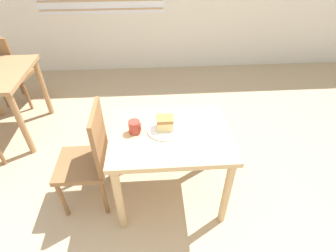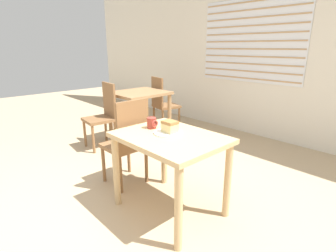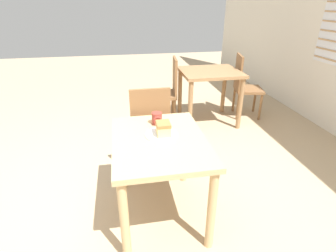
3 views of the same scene
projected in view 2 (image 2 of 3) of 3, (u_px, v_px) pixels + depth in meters
ground_plane at (112, 230)px, 2.10m from camera, size 14.00×14.00×0.00m
wall_back at (293, 47)px, 3.67m from camera, size 10.00×0.09×2.80m
dining_table_near at (170, 149)px, 2.19m from camera, size 0.89×0.68×0.70m
dining_table_far at (139, 101)px, 4.00m from camera, size 0.70×0.79×0.75m
chair_near_window at (128, 141)px, 2.66m from camera, size 0.38×0.38×0.92m
chair_far_corner at (103, 114)px, 3.72m from camera, size 0.42×0.42×0.92m
chair_far_opposite at (163, 102)px, 4.49m from camera, size 0.46×0.46×0.92m
plate at (168, 133)px, 2.21m from camera, size 0.24×0.24×0.01m
cake_slice at (170, 126)px, 2.19m from camera, size 0.12×0.10×0.10m
coffee_mug at (152, 123)px, 2.34m from camera, size 0.09×0.08×0.10m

